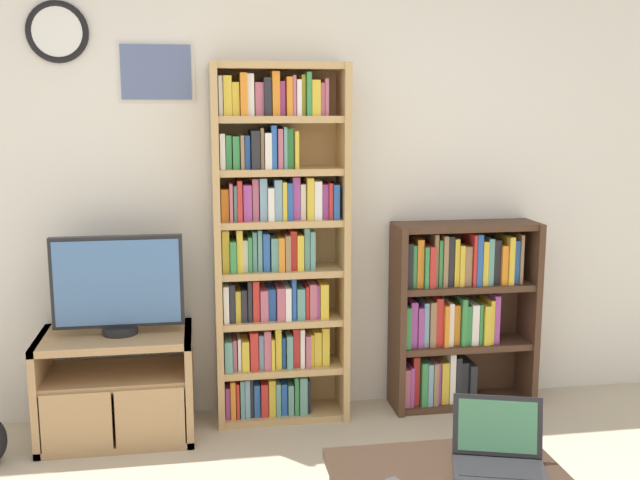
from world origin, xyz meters
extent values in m
cube|color=silver|center=(0.00, 2.10, 1.30)|extent=(7.13, 0.06, 2.60)
torus|color=black|center=(-1.07, 2.06, 2.08)|extent=(0.31, 0.03, 0.31)
cylinder|color=white|center=(-1.07, 2.06, 2.08)|extent=(0.26, 0.02, 0.26)
cube|color=silver|center=(-0.59, 2.07, 1.89)|extent=(0.40, 0.01, 0.31)
cube|color=slate|center=(-0.59, 2.06, 1.89)|extent=(0.36, 0.02, 0.28)
cube|color=tan|center=(-1.21, 1.81, 0.28)|extent=(0.04, 0.48, 0.56)
cube|color=tan|center=(-0.46, 1.81, 0.28)|extent=(0.04, 0.48, 0.56)
cube|color=tan|center=(-0.84, 1.81, 0.54)|extent=(0.78, 0.48, 0.04)
cube|color=tan|center=(-0.84, 1.81, 0.02)|extent=(0.78, 0.48, 0.04)
cube|color=tan|center=(-0.84, 1.81, 0.33)|extent=(0.71, 0.45, 0.04)
cube|color=tan|center=(-1.01, 1.58, 0.19)|extent=(0.34, 0.02, 0.30)
cube|color=tan|center=(-0.66, 1.58, 0.19)|extent=(0.34, 0.02, 0.30)
cylinder|color=black|center=(-0.81, 1.81, 0.58)|extent=(0.18, 0.18, 0.04)
cube|color=black|center=(-0.81, 1.81, 0.83)|extent=(0.66, 0.05, 0.47)
cube|color=#4770A8|center=(-0.81, 1.78, 0.83)|extent=(0.62, 0.01, 0.44)
cube|color=tan|center=(-0.30, 1.91, 0.97)|extent=(0.04, 0.28, 1.93)
cube|color=tan|center=(0.38, 1.91, 0.97)|extent=(0.04, 0.28, 1.93)
cube|color=tan|center=(0.04, 2.04, 0.97)|extent=(0.71, 0.02, 1.93)
cube|color=tan|center=(0.04, 1.91, 0.02)|extent=(0.64, 0.25, 0.04)
cube|color=tan|center=(0.04, 1.91, 0.29)|extent=(0.64, 0.25, 0.04)
cube|color=tan|center=(0.04, 1.91, 0.56)|extent=(0.64, 0.25, 0.04)
cube|color=tan|center=(0.04, 1.91, 0.83)|extent=(0.64, 0.25, 0.04)
cube|color=tan|center=(0.04, 1.91, 1.10)|extent=(0.64, 0.25, 0.04)
cube|color=tan|center=(0.04, 1.91, 1.37)|extent=(0.64, 0.25, 0.04)
cube|color=tan|center=(0.04, 1.91, 1.65)|extent=(0.64, 0.25, 0.04)
cube|color=tan|center=(0.04, 1.91, 1.92)|extent=(0.64, 0.25, 0.04)
cube|color=#9E4293|center=(-0.26, 1.92, 0.12)|extent=(0.02, 0.19, 0.18)
cube|color=orange|center=(-0.24, 1.92, 0.14)|extent=(0.03, 0.21, 0.21)
cube|color=red|center=(-0.21, 1.92, 0.14)|extent=(0.02, 0.20, 0.20)
cube|color=#5B9389|center=(-0.18, 1.92, 0.14)|extent=(0.02, 0.21, 0.22)
cube|color=#759EB7|center=(-0.16, 1.92, 0.14)|extent=(0.03, 0.20, 0.22)
cube|color=#232328|center=(-0.13, 1.93, 0.15)|extent=(0.02, 0.19, 0.22)
cube|color=#2856A8|center=(-0.11, 1.93, 0.13)|extent=(0.03, 0.19, 0.18)
cube|color=red|center=(-0.06, 1.92, 0.13)|extent=(0.04, 0.20, 0.19)
cube|color=gold|center=(-0.02, 1.92, 0.14)|extent=(0.04, 0.19, 0.21)
cube|color=#5B9389|center=(0.01, 1.92, 0.13)|extent=(0.02, 0.20, 0.19)
cube|color=#2856A8|center=(0.04, 1.93, 0.13)|extent=(0.03, 0.19, 0.18)
cube|color=#5B9389|center=(0.08, 1.92, 0.12)|extent=(0.03, 0.20, 0.17)
cube|color=#388947|center=(0.11, 1.92, 0.14)|extent=(0.02, 0.20, 0.22)
cube|color=#5B9389|center=(0.15, 1.92, 0.14)|extent=(0.04, 0.21, 0.22)
cube|color=#232328|center=(0.18, 1.93, 0.13)|extent=(0.02, 0.18, 0.19)
cube|color=#5B9389|center=(-0.26, 1.92, 0.39)|extent=(0.04, 0.23, 0.17)
cube|color=#B75B70|center=(-0.22, 1.93, 0.39)|extent=(0.02, 0.19, 0.17)
cube|color=white|center=(-0.20, 1.92, 0.40)|extent=(0.02, 0.20, 0.18)
cube|color=gold|center=(-0.16, 1.92, 0.39)|extent=(0.04, 0.22, 0.17)
cube|color=red|center=(-0.12, 1.92, 0.41)|extent=(0.04, 0.22, 0.21)
cube|color=#759EB7|center=(-0.08, 1.93, 0.40)|extent=(0.03, 0.19, 0.19)
cube|color=#B75B70|center=(-0.05, 1.92, 0.42)|extent=(0.04, 0.21, 0.22)
cube|color=gold|center=(-0.02, 1.92, 0.39)|extent=(0.02, 0.22, 0.17)
cube|color=gold|center=(0.01, 1.92, 0.42)|extent=(0.03, 0.20, 0.22)
cube|color=#2856A8|center=(0.04, 1.93, 0.39)|extent=(0.02, 0.18, 0.17)
cube|color=#5B9389|center=(0.07, 1.92, 0.40)|extent=(0.03, 0.22, 0.19)
cube|color=red|center=(0.11, 1.93, 0.42)|extent=(0.04, 0.18, 0.22)
cube|color=white|center=(0.14, 1.92, 0.42)|extent=(0.02, 0.20, 0.22)
cube|color=#B75B70|center=(0.18, 1.92, 0.40)|extent=(0.03, 0.21, 0.18)
cube|color=gold|center=(0.20, 1.93, 0.40)|extent=(0.02, 0.18, 0.18)
cube|color=gold|center=(0.23, 1.93, 0.40)|extent=(0.04, 0.18, 0.19)
cube|color=gold|center=(0.27, 1.93, 0.41)|extent=(0.04, 0.19, 0.21)
cube|color=white|center=(-0.26, 1.92, 0.68)|extent=(0.03, 0.21, 0.20)
cube|color=#232328|center=(-0.23, 1.92, 0.68)|extent=(0.03, 0.21, 0.21)
cube|color=gold|center=(-0.20, 1.93, 0.66)|extent=(0.03, 0.19, 0.17)
cube|color=#232328|center=(-0.17, 1.92, 0.67)|extent=(0.03, 0.20, 0.17)
cube|color=#232328|center=(-0.14, 1.92, 0.69)|extent=(0.02, 0.20, 0.22)
cube|color=red|center=(-0.10, 1.92, 0.69)|extent=(0.03, 0.20, 0.22)
cube|color=#B75B70|center=(-0.06, 1.92, 0.66)|extent=(0.04, 0.21, 0.17)
cube|color=#2856A8|center=(-0.02, 1.93, 0.66)|extent=(0.04, 0.18, 0.17)
cube|color=#B75B70|center=(0.03, 1.92, 0.67)|extent=(0.04, 0.22, 0.18)
cube|color=white|center=(0.07, 1.92, 0.67)|extent=(0.03, 0.22, 0.18)
cube|color=#2856A8|center=(0.10, 1.92, 0.69)|extent=(0.02, 0.21, 0.23)
cube|color=#5B9389|center=(0.14, 1.92, 0.66)|extent=(0.04, 0.21, 0.17)
cube|color=red|center=(0.17, 1.92, 0.67)|extent=(0.02, 0.20, 0.18)
cube|color=#B75B70|center=(0.20, 1.92, 0.67)|extent=(0.04, 0.21, 0.19)
cube|color=#9E4293|center=(0.23, 1.92, 0.67)|extent=(0.02, 0.20, 0.18)
cube|color=gold|center=(0.26, 1.92, 0.67)|extent=(0.04, 0.22, 0.19)
cube|color=gold|center=(-0.26, 1.93, 0.96)|extent=(0.04, 0.19, 0.22)
cube|color=#388947|center=(-0.22, 1.92, 0.93)|extent=(0.03, 0.22, 0.17)
cube|color=gold|center=(-0.18, 1.92, 0.96)|extent=(0.03, 0.20, 0.23)
cube|color=white|center=(-0.15, 1.93, 0.93)|extent=(0.03, 0.18, 0.17)
cube|color=#388947|center=(-0.13, 1.92, 0.94)|extent=(0.02, 0.20, 0.19)
cube|color=#5B9389|center=(-0.10, 1.93, 0.95)|extent=(0.02, 0.18, 0.21)
cube|color=#5B9389|center=(-0.08, 1.93, 0.96)|extent=(0.02, 0.19, 0.22)
cube|color=#2856A8|center=(-0.04, 1.92, 0.95)|extent=(0.03, 0.20, 0.20)
cube|color=#5B9389|center=(0.00, 1.92, 0.94)|extent=(0.04, 0.20, 0.18)
cube|color=orange|center=(0.03, 1.92, 0.94)|extent=(0.03, 0.22, 0.18)
cube|color=#93704C|center=(0.07, 1.92, 0.95)|extent=(0.03, 0.22, 0.19)
cube|color=red|center=(0.10, 1.93, 0.96)|extent=(0.03, 0.19, 0.21)
cube|color=gold|center=(0.13, 1.92, 0.94)|extent=(0.03, 0.22, 0.19)
cube|color=#5B9389|center=(0.17, 1.92, 0.96)|extent=(0.03, 0.19, 0.23)
cube|color=#5B9389|center=(0.20, 1.92, 0.95)|extent=(0.03, 0.20, 0.21)
cube|color=orange|center=(-0.26, 1.93, 1.20)|extent=(0.04, 0.18, 0.17)
cube|color=#B75B70|center=(-0.22, 1.92, 1.22)|extent=(0.02, 0.22, 0.20)
cube|color=#5B9389|center=(-0.20, 1.92, 1.21)|extent=(0.02, 0.20, 0.19)
cube|color=red|center=(-0.18, 1.92, 1.23)|extent=(0.02, 0.22, 0.21)
cube|color=#9E4293|center=(-0.14, 1.92, 1.22)|extent=(0.04, 0.20, 0.19)
cube|color=#B75B70|center=(-0.10, 1.93, 1.23)|extent=(0.03, 0.18, 0.22)
cube|color=#759EB7|center=(-0.06, 1.92, 1.23)|extent=(0.04, 0.20, 0.22)
cube|color=white|center=(-0.02, 1.92, 1.21)|extent=(0.03, 0.22, 0.17)
cube|color=#759EB7|center=(0.02, 1.92, 1.23)|extent=(0.04, 0.21, 0.21)
cube|color=gold|center=(0.05, 1.92, 1.22)|extent=(0.02, 0.22, 0.20)
cube|color=#2856A8|center=(0.08, 1.92, 1.22)|extent=(0.03, 0.20, 0.20)
cube|color=#9E4293|center=(0.12, 1.93, 1.23)|extent=(0.04, 0.18, 0.23)
cube|color=white|center=(0.15, 1.93, 1.21)|extent=(0.03, 0.18, 0.19)
cube|color=gold|center=(0.19, 1.92, 1.23)|extent=(0.03, 0.22, 0.22)
cube|color=white|center=(0.23, 1.92, 1.22)|extent=(0.04, 0.21, 0.20)
cube|color=#9E4293|center=(0.27, 1.93, 1.21)|extent=(0.03, 0.18, 0.19)
cube|color=red|center=(0.30, 1.92, 1.22)|extent=(0.02, 0.20, 0.19)
cube|color=#2856A8|center=(0.33, 1.92, 1.21)|extent=(0.03, 0.22, 0.18)
cube|color=white|center=(-0.26, 1.92, 1.48)|extent=(0.03, 0.20, 0.18)
cube|color=#388947|center=(-0.23, 1.93, 1.48)|extent=(0.03, 0.18, 0.17)
cube|color=#388947|center=(-0.19, 1.92, 1.48)|extent=(0.03, 0.20, 0.17)
cube|color=#93704C|center=(-0.16, 1.92, 1.48)|extent=(0.02, 0.21, 0.17)
cube|color=#2856A8|center=(-0.14, 1.92, 1.48)|extent=(0.03, 0.19, 0.17)
cube|color=#232328|center=(-0.09, 1.92, 1.49)|extent=(0.04, 0.23, 0.20)
cube|color=#93704C|center=(-0.06, 1.92, 1.50)|extent=(0.02, 0.21, 0.21)
cube|color=white|center=(-0.03, 1.92, 1.48)|extent=(0.03, 0.23, 0.19)
cube|color=#2856A8|center=(0.00, 1.92, 1.50)|extent=(0.03, 0.22, 0.22)
cube|color=#B75B70|center=(0.03, 1.92, 1.49)|extent=(0.03, 0.21, 0.21)
cube|color=#5B9389|center=(0.06, 1.92, 1.50)|extent=(0.02, 0.21, 0.21)
cube|color=#388947|center=(0.09, 1.93, 1.50)|extent=(0.03, 0.18, 0.21)
cube|color=gold|center=(0.12, 1.92, 1.49)|extent=(0.02, 0.22, 0.19)
cube|color=white|center=(-0.27, 1.92, 1.76)|extent=(0.02, 0.19, 0.20)
cube|color=gold|center=(-0.23, 1.92, 1.76)|extent=(0.04, 0.21, 0.20)
cube|color=gold|center=(-0.19, 1.92, 1.75)|extent=(0.04, 0.20, 0.17)
cube|color=orange|center=(-0.15, 1.92, 1.77)|extent=(0.04, 0.22, 0.21)
cube|color=white|center=(-0.11, 1.92, 1.77)|extent=(0.03, 0.19, 0.21)
cube|color=#B75B70|center=(-0.07, 1.93, 1.75)|extent=(0.04, 0.18, 0.17)
cube|color=#232328|center=(-0.03, 1.92, 1.76)|extent=(0.04, 0.21, 0.19)
cube|color=orange|center=(0.01, 1.92, 1.78)|extent=(0.04, 0.20, 0.22)
cube|color=#9E4293|center=(0.05, 1.93, 1.75)|extent=(0.03, 0.18, 0.18)
cube|color=orange|center=(0.08, 1.92, 1.76)|extent=(0.03, 0.22, 0.20)
cube|color=#B75B70|center=(0.11, 1.92, 1.77)|extent=(0.02, 0.22, 0.20)
cube|color=white|center=(0.13, 1.92, 1.75)|extent=(0.02, 0.22, 0.18)
cube|color=gold|center=(0.16, 1.93, 1.77)|extent=(0.02, 0.17, 0.21)
cube|color=#388947|center=(0.18, 1.92, 1.77)|extent=(0.02, 0.22, 0.22)
cube|color=gold|center=(0.22, 1.92, 1.75)|extent=(0.04, 0.22, 0.18)
cube|color=#B75B70|center=(0.25, 1.92, 1.75)|extent=(0.02, 0.19, 0.17)
cube|color=#B75B70|center=(0.28, 1.92, 1.76)|extent=(0.02, 0.20, 0.19)
cube|color=#472D1E|center=(0.70, 1.92, 0.53)|extent=(0.04, 0.27, 1.07)
cube|color=#472D1E|center=(1.48, 1.92, 0.53)|extent=(0.04, 0.27, 1.07)
cube|color=#472D1E|center=(1.09, 2.04, 0.53)|extent=(0.82, 0.02, 1.07)
cube|color=#472D1E|center=(1.09, 1.92, 0.02)|extent=(0.75, 0.23, 0.04)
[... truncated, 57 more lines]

